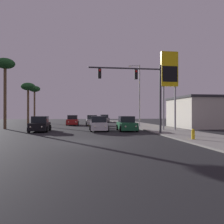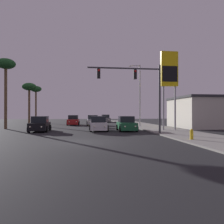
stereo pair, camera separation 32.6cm
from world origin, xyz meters
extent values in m
plane|color=black|center=(0.00, 0.00, 0.00)|extent=(120.00, 120.00, 0.00)
cube|color=gray|center=(9.50, 10.00, 0.06)|extent=(5.00, 60.00, 0.12)
cube|color=beige|center=(18.00, 13.23, 2.00)|extent=(10.00, 8.00, 4.00)
cube|color=#2D2D33|center=(18.00, 13.23, 4.15)|extent=(10.30, 8.30, 0.30)
cube|color=#195933|center=(4.95, 8.97, 0.58)|extent=(1.93, 4.25, 0.80)
cube|color=black|center=(4.95, 9.12, 1.33)|extent=(1.66, 2.05, 0.70)
cylinder|color=black|center=(4.05, 7.67, 0.32)|extent=(0.24, 0.64, 0.64)
cylinder|color=black|center=(5.85, 7.67, 0.32)|extent=(0.24, 0.64, 0.64)
cylinder|color=black|center=(4.05, 10.28, 0.32)|extent=(0.24, 0.64, 0.64)
cylinder|color=black|center=(5.85, 10.28, 0.32)|extent=(0.24, 0.64, 0.64)
sphere|color=#F2EACC|center=(4.39, 6.85, 0.63)|extent=(0.18, 0.18, 0.18)
sphere|color=#F2EACC|center=(5.51, 6.85, 0.63)|extent=(0.18, 0.18, 0.18)
cube|color=maroon|center=(-1.65, 21.99, 0.58)|extent=(1.91, 4.24, 0.80)
cube|color=black|center=(-1.65, 22.14, 1.33)|extent=(1.65, 2.04, 0.70)
cylinder|color=black|center=(-2.55, 20.69, 0.32)|extent=(0.24, 0.64, 0.64)
cylinder|color=black|center=(-0.75, 20.69, 0.32)|extent=(0.24, 0.64, 0.64)
cylinder|color=black|center=(-2.55, 23.29, 0.32)|extent=(0.24, 0.64, 0.64)
cylinder|color=black|center=(-0.75, 23.29, 0.32)|extent=(0.24, 0.64, 0.64)
sphere|color=#F2EACC|center=(-2.21, 19.87, 0.63)|extent=(0.18, 0.18, 0.18)
sphere|color=#F2EACC|center=(-1.09, 19.87, 0.63)|extent=(0.18, 0.18, 0.18)
cube|color=black|center=(-4.71, 9.55, 0.58)|extent=(1.89, 4.24, 0.80)
cube|color=black|center=(-4.71, 9.70, 1.33)|extent=(1.64, 2.03, 0.70)
cylinder|color=black|center=(-5.61, 8.24, 0.32)|extent=(0.24, 0.64, 0.64)
cylinder|color=black|center=(-3.81, 8.24, 0.32)|extent=(0.24, 0.64, 0.64)
cylinder|color=black|center=(-5.61, 10.85, 0.32)|extent=(0.24, 0.64, 0.64)
cylinder|color=black|center=(-3.81, 10.85, 0.32)|extent=(0.24, 0.64, 0.64)
sphere|color=#F2EACC|center=(-5.27, 7.43, 0.63)|extent=(0.18, 0.18, 0.18)
sphere|color=#F2EACC|center=(-4.16, 7.43, 0.63)|extent=(0.18, 0.18, 0.18)
cube|color=slate|center=(4.88, 33.10, 0.58)|extent=(1.90, 4.24, 0.80)
cube|color=black|center=(4.88, 33.25, 1.33)|extent=(1.65, 2.04, 0.70)
cylinder|color=black|center=(3.98, 31.80, 0.32)|extent=(0.24, 0.64, 0.64)
cylinder|color=black|center=(5.78, 31.80, 0.32)|extent=(0.24, 0.64, 0.64)
cylinder|color=black|center=(3.98, 34.40, 0.32)|extent=(0.24, 0.64, 0.64)
cylinder|color=black|center=(5.78, 34.40, 0.32)|extent=(0.24, 0.64, 0.64)
sphere|color=#F2EACC|center=(4.32, 30.98, 0.63)|extent=(0.18, 0.18, 0.18)
sphere|color=#F2EACC|center=(5.44, 30.98, 0.63)|extent=(0.18, 0.18, 0.18)
cube|color=silver|center=(1.77, 9.46, 0.58)|extent=(1.94, 4.26, 0.80)
cube|color=black|center=(1.77, 9.61, 1.33)|extent=(1.67, 2.05, 0.70)
cylinder|color=black|center=(0.87, 8.15, 0.32)|extent=(0.24, 0.64, 0.64)
cylinder|color=black|center=(2.67, 8.15, 0.32)|extent=(0.24, 0.64, 0.64)
cylinder|color=black|center=(0.87, 10.76, 0.32)|extent=(0.24, 0.64, 0.64)
cylinder|color=black|center=(2.67, 10.76, 0.32)|extent=(0.24, 0.64, 0.64)
sphere|color=#F2EACC|center=(1.21, 7.34, 0.63)|extent=(0.18, 0.18, 0.18)
sphere|color=#F2EACC|center=(2.33, 7.34, 0.63)|extent=(0.18, 0.18, 0.18)
cube|color=#B7B7BC|center=(1.60, 21.67, 0.58)|extent=(1.82, 4.21, 0.80)
cube|color=black|center=(1.60, 21.82, 1.33)|extent=(1.61, 2.01, 0.70)
cylinder|color=black|center=(0.70, 20.36, 0.32)|extent=(0.24, 0.64, 0.64)
cylinder|color=black|center=(2.50, 20.36, 0.32)|extent=(0.24, 0.64, 0.64)
cylinder|color=black|center=(0.70, 22.97, 0.32)|extent=(0.24, 0.64, 0.64)
cylinder|color=black|center=(2.50, 22.97, 0.32)|extent=(0.24, 0.64, 0.64)
sphere|color=#F2EACC|center=(1.04, 19.55, 0.63)|extent=(0.18, 0.18, 0.18)
sphere|color=#F2EACC|center=(2.16, 19.55, 0.63)|extent=(0.18, 0.18, 0.18)
cylinder|color=#38383D|center=(7.30, 4.54, 3.37)|extent=(0.20, 0.20, 6.50)
cylinder|color=#38383D|center=(3.88, 4.54, 6.22)|extent=(6.85, 0.14, 0.14)
cube|color=black|center=(4.91, 4.54, 5.67)|extent=(0.30, 0.24, 0.90)
sphere|color=red|center=(4.91, 4.40, 5.94)|extent=(0.20, 0.20, 0.20)
cube|color=black|center=(1.48, 4.54, 5.67)|extent=(0.30, 0.24, 0.90)
sphere|color=red|center=(1.48, 4.40, 5.94)|extent=(0.20, 0.20, 0.20)
cylinder|color=#99999E|center=(8.29, 15.76, 4.62)|extent=(0.18, 0.18, 9.00)
cylinder|color=#99999E|center=(7.59, 15.76, 8.97)|extent=(1.40, 0.10, 0.10)
ellipsoid|color=silver|center=(6.89, 15.76, 8.92)|extent=(0.50, 0.24, 0.20)
cylinder|color=#99999E|center=(9.18, 8.54, 2.62)|extent=(0.20, 0.20, 5.00)
cylinder|color=#99999E|center=(10.58, 8.54, 2.62)|extent=(0.20, 0.20, 5.00)
cube|color=yellow|center=(9.88, 8.54, 7.12)|extent=(2.00, 0.40, 4.00)
cube|color=black|center=(9.88, 8.33, 6.52)|extent=(1.80, 0.03, 1.80)
cylinder|color=gold|center=(7.93, -0.46, 0.42)|extent=(0.24, 0.24, 0.60)
sphere|color=gold|center=(7.93, -0.46, 0.78)|extent=(0.20, 0.20, 0.20)
cylinder|color=gold|center=(7.93, -0.63, 0.45)|extent=(0.08, 0.10, 0.08)
cylinder|color=brown|center=(-9.34, 24.00, 3.08)|extent=(0.36, 0.36, 6.16)
ellipsoid|color=#1E5123|center=(-9.34, 24.00, 6.64)|extent=(2.40, 2.40, 1.32)
cylinder|color=brown|center=(-10.33, 34.00, 3.42)|extent=(0.36, 0.36, 6.84)
ellipsoid|color=#1E5123|center=(-10.33, 34.00, 7.32)|extent=(2.40, 2.40, 1.32)
cylinder|color=brown|center=(-9.84, 14.00, 3.95)|extent=(0.36, 0.36, 7.90)
ellipsoid|color=#1E5123|center=(-9.84, 14.00, 8.38)|extent=(2.40, 2.40, 1.32)
camera|label=1|loc=(-0.17, -15.44, 2.04)|focal=35.00mm
camera|label=2|loc=(0.15, -15.48, 2.04)|focal=35.00mm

